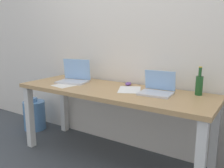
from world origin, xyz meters
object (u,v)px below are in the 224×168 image
Objects in this scene: desk at (112,98)px; laptop_right at (157,89)px; computer_mouse at (128,84)px; water_cooler_jug at (35,115)px; beer_bottle at (199,84)px; laptop_left at (74,77)px.

laptop_right is (0.45, 0.06, 0.14)m from desk.
water_cooler_jug is at bearing 176.08° from computer_mouse.
water_cooler_jug is (-2.09, -0.13, -0.64)m from beer_bottle.
computer_mouse is at bearing 16.42° from laptop_left.
laptop_right is at bearing -33.11° from computer_mouse.
desk is at bearing -164.11° from beer_bottle.
laptop_left is 0.99m from laptop_right.
beer_bottle reaches higher than computer_mouse.
laptop_left is 1.45× the size of beer_bottle.
beer_bottle is (0.33, 0.16, 0.05)m from laptop_right.
laptop_right is (0.99, 0.01, -0.01)m from laptop_left.
laptop_left reaches higher than water_cooler_jug.
beer_bottle is 0.59× the size of water_cooler_jug.
laptop_right reaches higher than computer_mouse.
beer_bottle is at bearing 3.50° from water_cooler_jug.
beer_bottle is at bearing 15.89° from desk.
water_cooler_jug is at bearing -176.50° from beer_bottle.
desk is 5.34× the size of laptop_left.
laptop_right is 1.19× the size of beer_bottle.
water_cooler_jug is (-1.31, 0.09, -0.45)m from desk.
laptop_right is at bearing -154.41° from beer_bottle.
beer_bottle is (0.77, 0.22, 0.19)m from desk.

